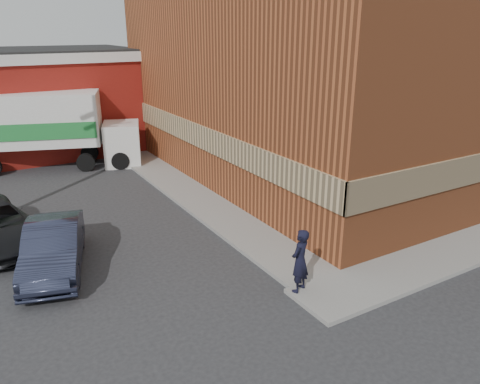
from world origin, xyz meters
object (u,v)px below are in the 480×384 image
brick_building (329,71)px  man (300,261)px  box_truck (54,125)px  sedan (53,247)px

brick_building → man: brick_building is taller
brick_building → box_truck: 13.69m
sedan → box_truck: 11.30m
brick_building → box_truck: bearing=151.3°
sedan → box_truck: box_truck is taller
sedan → box_truck: bearing=94.3°
brick_building → box_truck: brick_building is taller
brick_building → sedan: size_ratio=4.26×
box_truck → brick_building: bearing=-9.7°
man → brick_building: bearing=-157.2°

